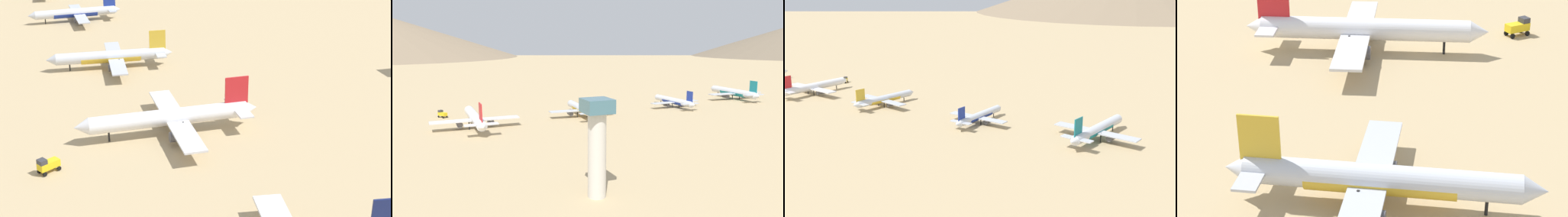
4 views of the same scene
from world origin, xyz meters
TOP-DOWN VIEW (x-y plane):
  - ground_plane at (0.00, 0.00)m, footprint 1800.00×1800.00m
  - parked_jet_2 at (0.23, 1.10)m, footprint 43.03×34.97m
  - parked_jet_3 at (-7.17, 57.06)m, footprint 49.61×40.17m
  - service_truck at (25.78, 69.54)m, footprint 5.69×4.89m

SIDE VIEW (x-z plane):
  - ground_plane at x=0.00m, z-range 0.00..0.00m
  - service_truck at x=25.78m, z-range 0.13..4.03m
  - parked_jet_2 at x=0.23m, z-range -2.08..10.33m
  - parked_jet_3 at x=-7.17m, z-range -2.34..12.00m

